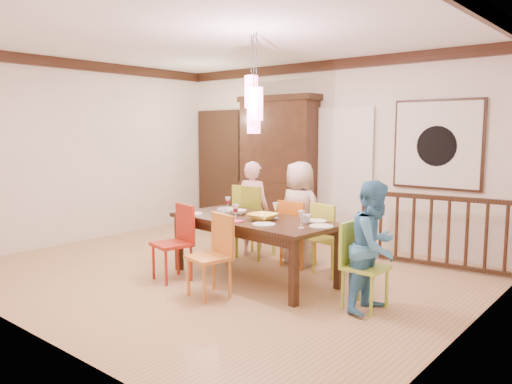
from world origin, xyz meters
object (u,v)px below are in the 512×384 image
Objects in this scene: china_hutch at (278,166)px; person_far_left at (253,209)px; chair_end_right at (366,260)px; chair_far_left at (255,216)px; balustrade at (439,230)px; person_far_mid at (299,213)px; dining_table at (254,225)px; person_end_right at (375,246)px.

person_far_left is at bearing -65.82° from china_hutch.
person_far_left is at bearing 70.06° from chair_end_right.
chair_far_left is 1.19× the size of chair_end_right.
chair_end_right is at bearing 149.44° from person_far_left.
china_hutch is at bearing 166.81° from balustrade.
china_hutch is 1.71× the size of person_far_mid.
china_hutch reaches higher than dining_table.
person_far_mid reaches higher than balustrade.
china_hutch is at bearing 125.37° from dining_table.
balustrade is at bearing 55.44° from dining_table.
balustrade is 1.83m from person_far_mid.
person_far_left is at bearing 10.13° from person_far_mid.
chair_far_left is at bearing 162.93° from person_far_left.
person_far_left is (-0.05, 0.01, 0.09)m from chair_far_left.
person_far_left is 2.49m from person_end_right.
person_end_right is (2.33, -0.89, -0.03)m from person_far_left.
person_far_mid reaches higher than dining_table.
person_far_mid reaches higher than person_far_left.
person_end_right is (0.06, -1.98, 0.16)m from balustrade.
person_far_left reaches higher than chair_end_right.
china_hutch is at bearing -74.84° from person_far_left.
chair_far_left is 2.47m from balustrade.
person_far_left is 0.98× the size of person_far_mid.
chair_end_right is 3.76m from china_hutch.
person_far_left is at bearing 135.13° from dining_table.
chair_end_right is at bearing -97.34° from balustrade.
person_end_right is (1.58, -0.96, -0.04)m from person_far_mid.
person_far_mid reaches higher than chair_end_right.
chair_far_left is 0.79× the size of person_end_right.
china_hutch is 3.01m from balustrade.
chair_far_left reaches higher than dining_table.
person_far_mid is at bearing -44.35° from china_hutch.
balustrade is at bearing -6.79° from china_hutch.
chair_far_left is at bearing -64.36° from china_hutch.
dining_table is at bearing -135.40° from balustrade.
person_far_mid reaches higher than person_end_right.
china_hutch is (-0.69, 1.44, 0.60)m from chair_far_left.
dining_table is 2.46× the size of chair_end_right.
balustrade is at bearing 3.76° from person_end_right.
balustrade is at bearing -158.46° from chair_far_left.
balustrade is (0.03, 1.97, -0.00)m from chair_end_right.
dining_table is at bearing 124.18° from chair_far_left.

